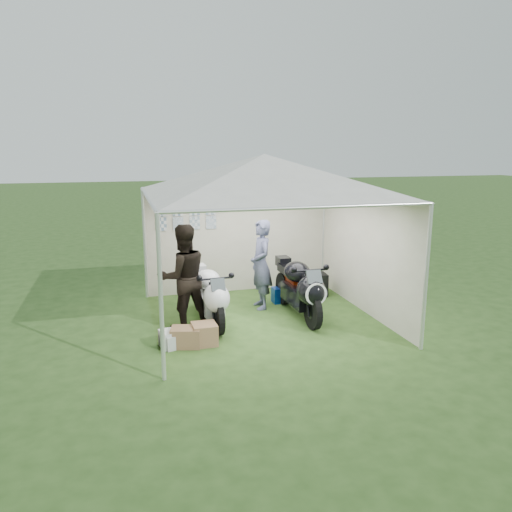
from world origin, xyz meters
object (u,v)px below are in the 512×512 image
object	(u,v)px
motorcycle_white	(210,294)
crate_1	(204,334)
crate_0	(173,338)
person_blue_jacket	(261,265)
paddock_stand	(282,295)
person_dark_jacket	(183,277)
motorcycle_black	(300,287)
crate_3	(186,337)
crate_2	(174,341)
canopy_tent	(264,179)
equipment_box	(315,285)

from	to	relation	value
motorcycle_white	crate_1	bearing A→B (deg)	-108.73
crate_0	person_blue_jacket	bearing A→B (deg)	38.98
paddock_stand	crate_0	size ratio (longest dim) A/B	1.01
person_dark_jacket	crate_0	size ratio (longest dim) A/B	4.51
motorcycle_black	crate_3	size ratio (longest dim) A/B	4.59
crate_0	crate_2	distance (m)	0.06
motorcycle_white	person_dark_jacket	bearing A→B (deg)	-171.35
paddock_stand	person_dark_jacket	bearing A→B (deg)	-156.04
motorcycle_white	person_dark_jacket	xyz separation A→B (m)	(-0.48, -0.10, 0.37)
motorcycle_white	crate_3	world-z (taller)	motorcycle_white
canopy_tent	crate_1	world-z (taller)	canopy_tent
person_blue_jacket	crate_2	xyz separation A→B (m)	(-1.89, -1.58, -0.76)
motorcycle_white	person_blue_jacket	xyz separation A→B (m)	(1.12, 0.62, 0.33)
person_dark_jacket	crate_3	bearing A→B (deg)	73.30
crate_2	crate_3	size ratio (longest dim) A/B	0.65
equipment_box	crate_3	xyz separation A→B (m)	(-3.03, -2.07, -0.08)
person_blue_jacket	crate_2	size ratio (longest dim) A/B	5.72
crate_0	crate_2	bearing A→B (deg)	-90.00
motorcycle_white	motorcycle_black	bearing A→B (deg)	-7.56
canopy_tent	crate_1	bearing A→B (deg)	-143.51
person_dark_jacket	crate_0	world-z (taller)	person_dark_jacket
paddock_stand	crate_2	size ratio (longest dim) A/B	1.35
equipment_box	motorcycle_white	bearing A→B (deg)	-155.87
crate_0	crate_2	size ratio (longest dim) A/B	1.33
person_blue_jacket	crate_2	distance (m)	2.58
person_dark_jacket	crate_2	size ratio (longest dim) A/B	6.01
crate_0	person_dark_jacket	bearing A→B (deg)	70.74
crate_2	paddock_stand	bearing A→B (deg)	36.98
person_dark_jacket	crate_2	distance (m)	1.22
crate_2	motorcycle_black	bearing A→B (deg)	19.02
crate_1	crate_3	bearing A→B (deg)	-177.27
paddock_stand	crate_0	xyz separation A→B (m)	(-2.41, -1.76, -0.02)
equipment_box	person_blue_jacket	bearing A→B (deg)	-159.99
crate_3	crate_1	bearing A→B (deg)	2.73
canopy_tent	crate_0	distance (m)	3.13
crate_0	crate_3	xyz separation A→B (m)	(0.19, -0.06, 0.02)
canopy_tent	crate_3	xyz separation A→B (m)	(-1.56, -0.94, -2.42)
person_dark_jacket	paddock_stand	bearing A→B (deg)	-166.81
equipment_box	crate_0	size ratio (longest dim) A/B	1.18
motorcycle_white	crate_3	bearing A→B (deg)	-123.45
motorcycle_black	crate_2	distance (m)	2.61
person_dark_jacket	person_blue_jacket	world-z (taller)	person_dark_jacket
canopy_tent	person_blue_jacket	world-z (taller)	canopy_tent
canopy_tent	equipment_box	xyz separation A→B (m)	(1.48, 1.13, -2.33)
canopy_tent	crate_2	world-z (taller)	canopy_tent
crate_1	crate_2	world-z (taller)	crate_1
crate_0	crate_3	world-z (taller)	crate_3
motorcycle_white	person_blue_jacket	distance (m)	1.32
person_dark_jacket	person_blue_jacket	bearing A→B (deg)	-166.76
paddock_stand	equipment_box	size ratio (longest dim) A/B	0.86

